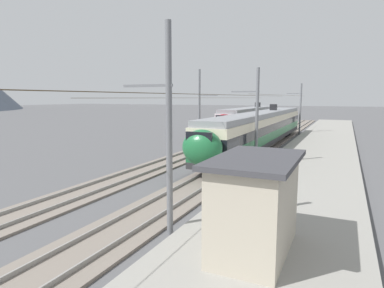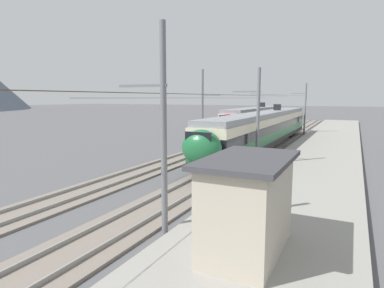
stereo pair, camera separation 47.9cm
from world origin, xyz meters
name	(u,v)px [view 1 (the left image)]	position (x,y,z in m)	size (l,w,h in m)	color
ground_plane	(231,179)	(0.00, 0.00, 0.00)	(400.00, 400.00, 0.00)	#565659
platform_slab	(301,184)	(0.00, -4.45, 0.18)	(120.00, 6.70, 0.36)	gray
track_near	(214,176)	(0.00, 1.22, 0.07)	(120.00, 3.00, 0.28)	slate
track_far	(150,169)	(0.00, 6.31, 0.07)	(120.00, 3.00, 0.28)	slate
train_near_platform	(262,127)	(13.91, 1.22, 2.23)	(33.34, 2.84, 4.27)	#2D2D30
train_far_track	(251,118)	(28.02, 6.31, 2.22)	(25.03, 2.93, 4.27)	#2D2D30
catenary_mast_west	(166,128)	(-9.46, -0.52, 4.19)	(41.77, 2.17, 8.10)	slate
catenary_mast_mid	(255,116)	(3.93, -0.51, 3.93)	(41.77, 2.17, 7.50)	slate
catenary_mast_east	(299,108)	(29.18, -0.50, 3.88)	(41.77, 2.17, 7.35)	slate
catenary_mast_far_side	(200,107)	(13.48, 8.15, 4.32)	(41.77, 2.27, 8.42)	slate
platform_sign	(260,159)	(-1.98, -2.34, 1.84)	(0.70, 0.08, 2.01)	#59595B
passenger_walking	(230,190)	(-6.90, -2.24, 1.30)	(0.53, 0.22, 1.69)	#383842
handbag_beside_passenger	(241,201)	(-5.86, -2.43, 0.52)	(0.32, 0.18, 0.44)	#472D1E
potted_plant_platform_edge	(272,173)	(-0.35, -2.72, 0.75)	(0.45, 0.45, 0.70)	brown
platform_shelter	(255,204)	(-10.15, -4.18, 1.94)	(4.26, 2.50, 3.12)	#B7AD99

